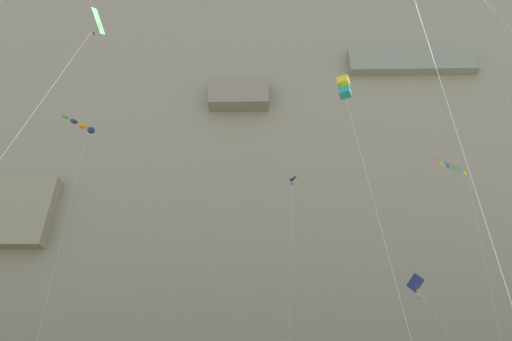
{
  "coord_description": "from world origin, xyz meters",
  "views": [
    {
      "loc": [
        2.85,
        0.73,
        2.16
      ],
      "look_at": [
        2.51,
        27.11,
        17.34
      ],
      "focal_mm": 28.02,
      "sensor_mm": 36.0,
      "label": 1
    }
  ],
  "objects_px": {
    "kite_windsock_high_right": "(83,127)",
    "kite_banner_mid_center": "(454,177)",
    "kite_diamond_high_center": "(87,37)",
    "kite_delta_low_center": "(289,195)",
    "kite_box_mid_right": "(344,88)",
    "kite_diamond_upper_right": "(420,290)"
  },
  "relations": [
    {
      "from": "kite_windsock_high_right",
      "to": "kite_banner_mid_center",
      "type": "height_order",
      "value": "kite_windsock_high_right"
    },
    {
      "from": "kite_windsock_high_right",
      "to": "kite_box_mid_right",
      "type": "relative_size",
      "value": 1.19
    },
    {
      "from": "kite_diamond_upper_right",
      "to": "kite_delta_low_center",
      "type": "relative_size",
      "value": 0.49
    },
    {
      "from": "kite_diamond_high_center",
      "to": "kite_box_mid_right",
      "type": "height_order",
      "value": "kite_box_mid_right"
    },
    {
      "from": "kite_box_mid_right",
      "to": "kite_banner_mid_center",
      "type": "height_order",
      "value": "kite_banner_mid_center"
    },
    {
      "from": "kite_diamond_high_center",
      "to": "kite_diamond_upper_right",
      "type": "bearing_deg",
      "value": 42.86
    },
    {
      "from": "kite_delta_low_center",
      "to": "kite_diamond_upper_right",
      "type": "bearing_deg",
      "value": -33.77
    },
    {
      "from": "kite_windsock_high_right",
      "to": "kite_delta_low_center",
      "type": "distance_m",
      "value": 19.32
    },
    {
      "from": "kite_diamond_upper_right",
      "to": "kite_box_mid_right",
      "type": "distance_m",
      "value": 15.41
    },
    {
      "from": "kite_diamond_high_center",
      "to": "kite_box_mid_right",
      "type": "bearing_deg",
      "value": 27.67
    },
    {
      "from": "kite_box_mid_right",
      "to": "kite_diamond_upper_right",
      "type": "bearing_deg",
      "value": 59.88
    },
    {
      "from": "kite_diamond_upper_right",
      "to": "kite_diamond_high_center",
      "type": "bearing_deg",
      "value": -137.14
    },
    {
      "from": "kite_windsock_high_right",
      "to": "kite_banner_mid_center",
      "type": "bearing_deg",
      "value": 7.84
    },
    {
      "from": "kite_diamond_high_center",
      "to": "kite_banner_mid_center",
      "type": "relative_size",
      "value": 0.83
    },
    {
      "from": "kite_windsock_high_right",
      "to": "kite_box_mid_right",
      "type": "xyz_separation_m",
      "value": [
        19.91,
        -9.1,
        -4.0
      ]
    },
    {
      "from": "kite_delta_low_center",
      "to": "kite_windsock_high_right",
      "type": "bearing_deg",
      "value": -157.81
    },
    {
      "from": "kite_diamond_high_center",
      "to": "kite_delta_low_center",
      "type": "bearing_deg",
      "value": 66.27
    },
    {
      "from": "kite_banner_mid_center",
      "to": "kite_box_mid_right",
      "type": "bearing_deg",
      "value": -132.44
    },
    {
      "from": "kite_windsock_high_right",
      "to": "kite_diamond_high_center",
      "type": "relative_size",
      "value": 1.3
    },
    {
      "from": "kite_banner_mid_center",
      "to": "kite_delta_low_center",
      "type": "bearing_deg",
      "value": 169.29
    },
    {
      "from": "kite_delta_low_center",
      "to": "kite_banner_mid_center",
      "type": "height_order",
      "value": "kite_banner_mid_center"
    },
    {
      "from": "kite_windsock_high_right",
      "to": "kite_delta_low_center",
      "type": "bearing_deg",
      "value": 22.19
    }
  ]
}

